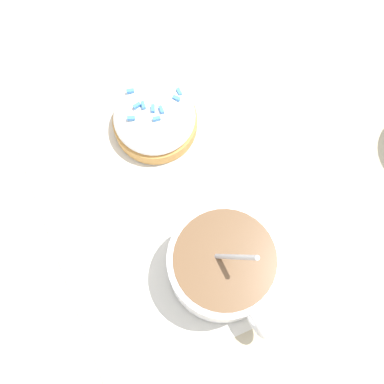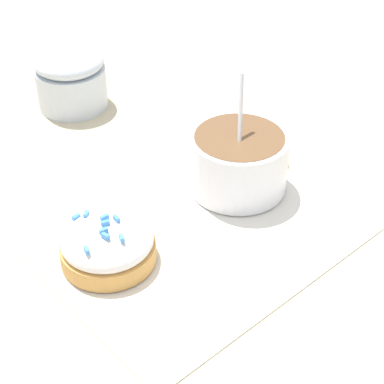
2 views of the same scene
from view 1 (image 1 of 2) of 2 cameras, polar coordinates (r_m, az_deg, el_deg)
ground_plane at (r=0.51m, az=-1.14°, el=-0.84°), size 3.00×3.00×0.00m
paper_napkin at (r=0.51m, az=-1.15°, el=-0.79°), size 0.29×0.28×0.00m
coffee_cup at (r=0.46m, az=3.43°, el=-7.83°), size 0.12×0.10×0.11m
frosted_pastry at (r=0.52m, az=-4.19°, el=7.74°), size 0.08×0.08×0.04m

